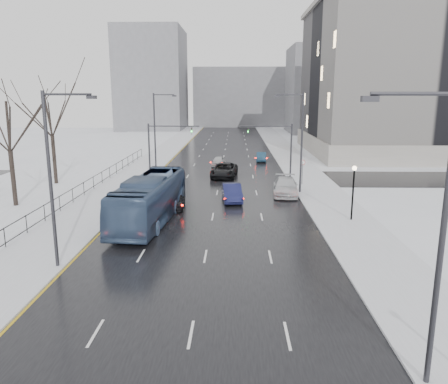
# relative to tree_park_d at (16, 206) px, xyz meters

# --- Properties ---
(road) EXTENTS (16.00, 150.00, 0.04)m
(road) POSITION_rel_tree_park_d_xyz_m (17.80, 26.00, 0.02)
(road) COLOR black
(road) RESTS_ON ground
(cross_road) EXTENTS (130.00, 10.00, 0.04)m
(cross_road) POSITION_rel_tree_park_d_xyz_m (17.80, 14.00, 0.02)
(cross_road) COLOR black
(cross_road) RESTS_ON ground
(sidewalk_left) EXTENTS (5.00, 150.00, 0.16)m
(sidewalk_left) POSITION_rel_tree_park_d_xyz_m (7.30, 26.00, 0.08)
(sidewalk_left) COLOR silver
(sidewalk_left) RESTS_ON ground
(sidewalk_right) EXTENTS (5.00, 150.00, 0.16)m
(sidewalk_right) POSITION_rel_tree_park_d_xyz_m (28.30, 26.00, 0.08)
(sidewalk_right) COLOR silver
(sidewalk_right) RESTS_ON ground
(park_strip) EXTENTS (14.00, 150.00, 0.12)m
(park_strip) POSITION_rel_tree_park_d_xyz_m (-2.20, 26.00, 0.06)
(park_strip) COLOR white
(park_strip) RESTS_ON ground
(tree_park_d) EXTENTS (8.75, 8.75, 12.50)m
(tree_park_d) POSITION_rel_tree_park_d_xyz_m (0.00, 0.00, 0.00)
(tree_park_d) COLOR black
(tree_park_d) RESTS_ON ground
(tree_park_e) EXTENTS (9.45, 9.45, 13.50)m
(tree_park_e) POSITION_rel_tree_park_d_xyz_m (-0.40, 10.00, 0.00)
(tree_park_e) COLOR black
(tree_park_e) RESTS_ON ground
(iron_fence) EXTENTS (0.06, 70.00, 1.30)m
(iron_fence) POSITION_rel_tree_park_d_xyz_m (4.80, -4.00, 0.91)
(iron_fence) COLOR black
(iron_fence) RESTS_ON sidewalk_left
(streetlight_r_near) EXTENTS (2.95, 0.25, 10.00)m
(streetlight_r_near) POSITION_rel_tree_park_d_xyz_m (25.97, -24.00, 5.62)
(streetlight_r_near) COLOR #2D2D33
(streetlight_r_near) RESTS_ON ground
(streetlight_r_mid) EXTENTS (2.95, 0.25, 10.00)m
(streetlight_r_mid) POSITION_rel_tree_park_d_xyz_m (25.97, 6.00, 5.62)
(streetlight_r_mid) COLOR #2D2D33
(streetlight_r_mid) RESTS_ON ground
(streetlight_l_near) EXTENTS (2.95, 0.25, 10.00)m
(streetlight_l_near) POSITION_rel_tree_park_d_xyz_m (9.63, -14.00, 5.62)
(streetlight_l_near) COLOR #2D2D33
(streetlight_l_near) RESTS_ON ground
(streetlight_l_far) EXTENTS (2.95, 0.25, 10.00)m
(streetlight_l_far) POSITION_rel_tree_park_d_xyz_m (9.63, 18.00, 5.62)
(streetlight_l_far) COLOR #2D2D33
(streetlight_l_far) RESTS_ON ground
(lamppost_r_mid) EXTENTS (0.36, 0.36, 4.28)m
(lamppost_r_mid) POSITION_rel_tree_park_d_xyz_m (28.80, -4.00, 2.94)
(lamppost_r_mid) COLOR black
(lamppost_r_mid) RESTS_ON sidewalk_right
(mast_signal_right) EXTENTS (6.10, 0.33, 6.50)m
(mast_signal_right) POSITION_rel_tree_park_d_xyz_m (25.13, 14.00, 4.11)
(mast_signal_right) COLOR #2D2D33
(mast_signal_right) RESTS_ON ground
(mast_signal_left) EXTENTS (6.10, 0.33, 6.50)m
(mast_signal_left) POSITION_rel_tree_park_d_xyz_m (10.47, 14.00, 4.11)
(mast_signal_left) COLOR #2D2D33
(mast_signal_left) RESTS_ON ground
(no_uturn_sign) EXTENTS (0.60, 0.06, 2.70)m
(no_uturn_sign) POSITION_rel_tree_park_d_xyz_m (27.00, 10.00, 2.30)
(no_uturn_sign) COLOR #2D2D33
(no_uturn_sign) RESTS_ON sidewalk_right
(civic_building) EXTENTS (41.00, 31.00, 24.80)m
(civic_building) POSITION_rel_tree_park_d_xyz_m (52.80, 38.00, 11.21)
(civic_building) COLOR gray
(civic_building) RESTS_ON ground
(bldg_far_right) EXTENTS (24.00, 20.00, 22.00)m
(bldg_far_right) POSITION_rel_tree_park_d_xyz_m (45.80, 81.00, 11.00)
(bldg_far_right) COLOR slate
(bldg_far_right) RESTS_ON ground
(bldg_far_left) EXTENTS (18.00, 22.00, 28.00)m
(bldg_far_left) POSITION_rel_tree_park_d_xyz_m (-4.20, 91.00, 14.00)
(bldg_far_left) COLOR slate
(bldg_far_left) RESTS_ON ground
(bldg_far_center) EXTENTS (30.00, 18.00, 18.00)m
(bldg_far_center) POSITION_rel_tree_park_d_xyz_m (21.80, 106.00, 9.00)
(bldg_far_center) COLOR slate
(bldg_far_center) RESTS_ON ground
(bus) EXTENTS (4.08, 13.20, 3.62)m
(bus) POSITION_rel_tree_park_d_xyz_m (13.00, -4.56, 1.85)
(bus) COLOR #3B5173
(bus) RESTS_ON road
(sedan_center_near) EXTENTS (1.87, 4.24, 1.42)m
(sedan_center_near) POSITION_rel_tree_park_d_xyz_m (14.32, -0.34, 0.75)
(sedan_center_near) COLOR black
(sedan_center_near) RESTS_ON road
(sedan_right_near) EXTENTS (2.11, 4.98, 1.60)m
(sedan_right_near) POSITION_rel_tree_park_d_xyz_m (19.33, 2.43, 0.84)
(sedan_right_near) COLOR #171B47
(sedan_right_near) RESTS_ON road
(sedan_right_cross) EXTENTS (3.46, 6.37, 1.70)m
(sedan_right_cross) POSITION_rel_tree_park_d_xyz_m (18.30, 14.59, 0.89)
(sedan_right_cross) COLOR black
(sedan_right_cross) RESTS_ON road
(sedan_right_far) EXTENTS (2.87, 6.02, 1.69)m
(sedan_right_far) POSITION_rel_tree_park_d_xyz_m (24.63, 5.16, 0.89)
(sedan_right_far) COLOR silver
(sedan_right_far) RESTS_ON road
(sedan_center_far) EXTENTS (2.07, 4.08, 1.33)m
(sedan_center_far) POSITION_rel_tree_park_d_xyz_m (17.30, 23.20, 0.71)
(sedan_center_far) COLOR #B2B4B7
(sedan_center_far) RESTS_ON road
(sedan_right_distant) EXTENTS (1.71, 4.17, 1.34)m
(sedan_right_distant) POSITION_rel_tree_park_d_xyz_m (23.54, 27.61, 0.71)
(sedan_right_distant) COLOR navy
(sedan_right_distant) RESTS_ON road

